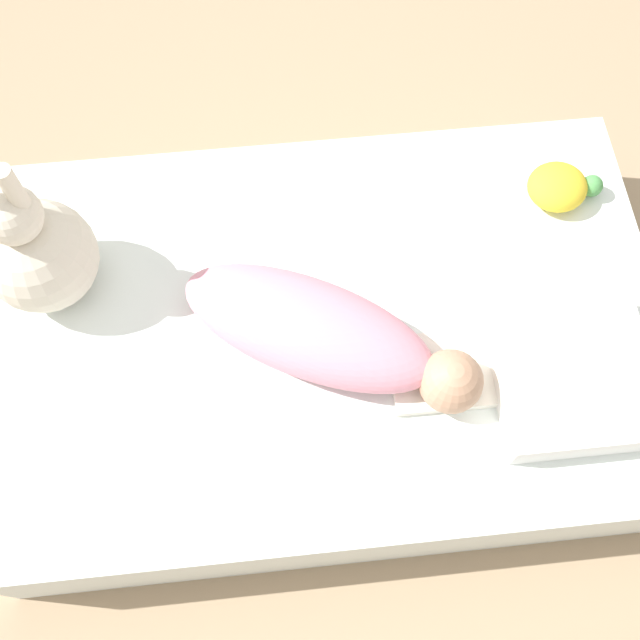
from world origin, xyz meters
The scene contains 7 objects.
ground_plane centered at (0.00, 0.00, 0.00)m, with size 12.00×12.00×0.00m, color #9E8466.
bed_mattress centered at (0.00, 0.00, 0.11)m, with size 1.33×0.88×0.22m.
burp_cloth centered at (0.22, -0.13, 0.23)m, with size 0.24×0.16×0.02m.
swaddled_baby centered at (-0.02, -0.05, 0.28)m, with size 0.58×0.41×0.13m.
pillow centered at (0.43, -0.17, 0.25)m, with size 0.28×0.30×0.07m.
bunny_plush centered at (-0.54, 0.14, 0.34)m, with size 0.22×0.22×0.38m.
turtle_plush centered at (0.51, 0.24, 0.25)m, with size 0.16×0.12×0.07m.
Camera 1 is at (-0.09, -0.60, 1.57)m, focal length 42.00 mm.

